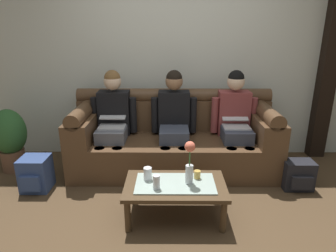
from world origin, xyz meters
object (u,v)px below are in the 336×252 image
object	(u,v)px
couch	(174,140)
person_left	(113,118)
backpack_right	(298,175)
flower_vase	(190,161)
cup_near_right	(156,182)
cup_far_center	(197,175)
person_right	(235,118)
person_middle	(174,118)
backpack_left	(36,174)
coffee_table	(175,188)
cup_near_left	(148,174)
potted_plant	(10,137)

from	to	relation	value
couch	person_left	size ratio (longest dim) A/B	2.01
backpack_right	flower_vase	bearing A→B (deg)	-157.16
cup_near_right	backpack_right	bearing A→B (deg)	22.17
cup_near_right	cup_far_center	world-z (taller)	cup_near_right
person_right	flower_vase	world-z (taller)	person_right
couch	person_left	bearing A→B (deg)	-179.64
person_left	person_middle	xyz separation A→B (m)	(0.74, 0.00, 0.00)
backpack_left	coffee_table	bearing A→B (deg)	-17.75
flower_vase	cup_near_right	size ratio (longest dim) A/B	3.14
flower_vase	cup_near_left	bearing A→B (deg)	170.91
couch	person_middle	size ratio (longest dim) A/B	2.01
person_left	coffee_table	bearing A→B (deg)	-54.53
person_right	person_middle	bearing A→B (deg)	179.96
coffee_table	backpack_right	distance (m)	1.46
person_left	person_right	distance (m)	1.48
person_left	cup_far_center	world-z (taller)	person_left
flower_vase	cup_near_right	bearing A→B (deg)	-160.70
couch	cup_far_center	world-z (taller)	couch
cup_near_left	backpack_right	size ratio (longest dim) A/B	0.37
cup_near_left	backpack_right	world-z (taller)	cup_near_left
person_right	cup_near_right	xyz separation A→B (m)	(-0.91, -1.14, -0.24)
cup_near_right	coffee_table	bearing A→B (deg)	31.22
coffee_table	backpack_right	world-z (taller)	coffee_table
person_right	cup_near_left	bearing A→B (deg)	-135.57
couch	backpack_left	distance (m)	1.62
cup_near_right	potted_plant	bearing A→B (deg)	149.87
couch	person_right	world-z (taller)	person_right
person_right	cup_near_right	size ratio (longest dim) A/B	9.44
cup_near_left	person_middle	bearing A→B (deg)	75.33
cup_far_center	potted_plant	size ratio (longest dim) A/B	0.10
cup_far_center	potted_plant	world-z (taller)	potted_plant
flower_vase	backpack_left	bearing A→B (deg)	163.59
coffee_table	cup_near_left	bearing A→B (deg)	166.23
couch	cup_near_right	distance (m)	1.16
cup_near_right	backpack_right	world-z (taller)	cup_near_right
person_right	flower_vase	distance (m)	1.21
coffee_table	cup_near_left	world-z (taller)	cup_near_left
coffee_table	backpack_left	distance (m)	1.59
person_left	cup_far_center	bearing A→B (deg)	-45.03
person_right	coffee_table	world-z (taller)	person_right
person_left	cup_near_right	xyz separation A→B (m)	(0.57, -1.14, -0.24)
cup_far_center	backpack_right	size ratio (longest dim) A/B	0.24
cup_near_left	backpack_left	world-z (taller)	cup_near_left
cup_near_left	backpack_right	bearing A→B (deg)	15.82
potted_plant	backpack_right	bearing A→B (deg)	-7.49
couch	flower_vase	distance (m)	1.07
potted_plant	person_middle	bearing A→B (deg)	2.24
person_right	cup_far_center	xyz separation A→B (m)	(-0.53, -0.95, -0.27)
cup_near_left	cup_near_right	distance (m)	0.19
person_left	cup_near_right	world-z (taller)	person_left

